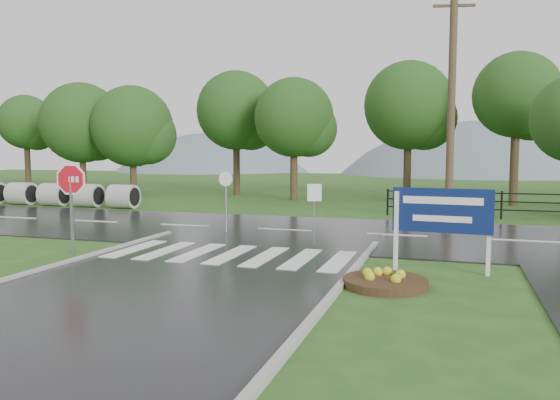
% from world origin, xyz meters
% --- Properties ---
extents(ground, '(120.00, 120.00, 0.00)m').
position_xyz_m(ground, '(0.00, 0.00, 0.00)').
color(ground, '#28511B').
rests_on(ground, ground).
extents(main_road, '(90.00, 8.00, 0.04)m').
position_xyz_m(main_road, '(0.00, 10.00, 0.00)').
color(main_road, black).
rests_on(main_road, ground).
extents(crosswalk, '(6.50, 2.80, 0.02)m').
position_xyz_m(crosswalk, '(0.00, 5.00, 0.06)').
color(crosswalk, silver).
rests_on(crosswalk, ground).
extents(fence_west, '(9.58, 0.08, 1.20)m').
position_xyz_m(fence_west, '(7.75, 16.00, 0.72)').
color(fence_west, black).
rests_on(fence_west, ground).
extents(hills, '(102.00, 48.00, 48.00)m').
position_xyz_m(hills, '(3.49, 65.00, -15.54)').
color(hills, slate).
rests_on(hills, ground).
extents(treeline, '(83.20, 5.20, 10.00)m').
position_xyz_m(treeline, '(1.00, 24.00, 0.00)').
color(treeline, '#1C4315').
rests_on(treeline, ground).
extents(culvert_pipes, '(9.70, 1.20, 1.20)m').
position_xyz_m(culvert_pipes, '(-14.22, 15.00, 0.60)').
color(culvert_pipes, '#9E9B93').
rests_on(culvert_pipes, ground).
extents(stop_sign, '(1.20, 0.16, 2.71)m').
position_xyz_m(stop_sign, '(-4.32, 3.94, 1.88)').
color(stop_sign, '#939399').
rests_on(stop_sign, ground).
extents(estate_billboard, '(2.30, 0.24, 2.01)m').
position_xyz_m(estate_billboard, '(5.53, 4.66, 1.38)').
color(estate_billboard, silver).
rests_on(estate_billboard, ground).
extents(flower_bed, '(1.81, 1.81, 0.36)m').
position_xyz_m(flower_bed, '(4.43, 2.90, 0.13)').
color(flower_bed, '#332111').
rests_on(flower_bed, ground).
extents(reg_sign_small, '(0.42, 0.10, 1.90)m').
position_xyz_m(reg_sign_small, '(1.82, 7.13, 1.37)').
color(reg_sign_small, '#939399').
rests_on(reg_sign_small, ground).
extents(reg_sign_round, '(0.50, 0.08, 2.16)m').
position_xyz_m(reg_sign_round, '(-1.83, 8.95, 1.37)').
color(reg_sign_round, '#939399').
rests_on(reg_sign_round, ground).
extents(utility_pole_east, '(1.69, 0.46, 9.59)m').
position_xyz_m(utility_pole_east, '(5.62, 15.50, 4.87)').
color(utility_pole_east, '#473523').
rests_on(utility_pole_east, ground).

